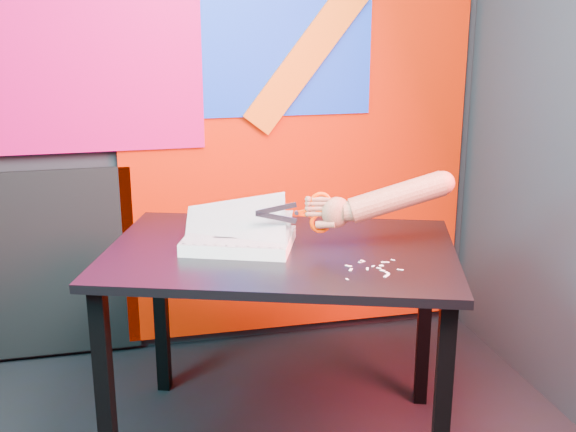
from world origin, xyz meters
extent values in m
cube|color=#252629|center=(0.00, 1.50, 1.35)|extent=(3.00, 0.01, 2.70)
cube|color=red|center=(0.65, 1.47, 0.85)|extent=(1.60, 0.02, 1.60)
cube|color=blue|center=(0.55, 1.46, 1.45)|extent=(0.85, 0.02, 0.75)
cube|color=#CD0556|center=(-0.25, 1.45, 1.35)|extent=(0.95, 0.02, 0.80)
cube|color=#F25911|center=(0.85, 1.44, 1.55)|extent=(0.91, 0.02, 1.11)
cube|color=black|center=(-0.23, 0.46, 0.36)|extent=(0.06, 0.06, 0.72)
cube|color=black|center=(-0.01, 1.09, 0.36)|extent=(0.06, 0.06, 0.72)
cube|color=black|center=(0.77, 0.12, 0.36)|extent=(0.06, 0.06, 0.72)
cube|color=black|center=(0.99, 0.75, 0.36)|extent=(0.06, 0.06, 0.72)
cube|color=#242428|center=(0.38, 0.60, 0.73)|extent=(1.37, 1.12, 0.03)
cube|color=white|center=(0.24, 0.65, 0.77)|extent=(0.43, 0.37, 0.04)
cube|color=white|center=(0.24, 0.65, 0.79)|extent=(0.43, 0.37, 0.00)
cube|color=white|center=(0.24, 0.65, 0.80)|extent=(0.41, 0.36, 0.11)
cube|color=white|center=(0.23, 0.67, 0.82)|extent=(0.38, 0.33, 0.19)
cylinder|color=black|center=(0.05, 0.60, 0.79)|extent=(0.01, 0.01, 0.00)
cylinder|color=black|center=(0.08, 0.59, 0.79)|extent=(0.01, 0.01, 0.00)
cylinder|color=black|center=(0.12, 0.57, 0.79)|extent=(0.01, 0.01, 0.00)
cylinder|color=black|center=(0.15, 0.56, 0.79)|extent=(0.01, 0.01, 0.00)
cylinder|color=black|center=(0.18, 0.55, 0.79)|extent=(0.01, 0.01, 0.00)
cylinder|color=black|center=(0.22, 0.54, 0.79)|extent=(0.01, 0.01, 0.00)
cylinder|color=black|center=(0.25, 0.52, 0.79)|extent=(0.01, 0.01, 0.00)
cylinder|color=black|center=(0.28, 0.51, 0.79)|extent=(0.01, 0.01, 0.00)
cylinder|color=black|center=(0.32, 0.50, 0.79)|extent=(0.01, 0.01, 0.00)
cylinder|color=black|center=(0.35, 0.48, 0.79)|extent=(0.01, 0.01, 0.00)
cylinder|color=black|center=(0.13, 0.82, 0.79)|extent=(0.01, 0.01, 0.00)
cylinder|color=black|center=(0.17, 0.81, 0.79)|extent=(0.01, 0.01, 0.00)
cylinder|color=black|center=(0.20, 0.80, 0.79)|extent=(0.01, 0.01, 0.00)
cylinder|color=black|center=(0.24, 0.79, 0.79)|extent=(0.01, 0.01, 0.00)
cylinder|color=black|center=(0.27, 0.77, 0.79)|extent=(0.01, 0.01, 0.00)
cylinder|color=black|center=(0.30, 0.76, 0.79)|extent=(0.01, 0.01, 0.00)
cylinder|color=black|center=(0.34, 0.75, 0.79)|extent=(0.01, 0.01, 0.00)
cylinder|color=black|center=(0.37, 0.73, 0.79)|extent=(0.01, 0.01, 0.00)
cylinder|color=black|center=(0.40, 0.72, 0.79)|extent=(0.01, 0.01, 0.00)
cylinder|color=black|center=(0.44, 0.71, 0.79)|extent=(0.01, 0.01, 0.00)
cube|color=black|center=(0.18, 0.73, 0.79)|extent=(0.07, 0.03, 0.00)
cube|color=black|center=(0.27, 0.67, 0.79)|extent=(0.05, 0.03, 0.00)
cube|color=black|center=(0.19, 0.63, 0.79)|extent=(0.08, 0.04, 0.00)
cube|color=#B1B2C5|center=(0.36, 0.59, 0.90)|extent=(0.14, 0.03, 0.05)
cube|color=#B1B2C5|center=(0.36, 0.59, 0.87)|extent=(0.14, 0.03, 0.05)
cylinder|color=#B1B2C5|center=(0.43, 0.57, 0.88)|extent=(0.02, 0.01, 0.01)
cube|color=#EE3200|center=(0.45, 0.57, 0.88)|extent=(0.05, 0.02, 0.02)
cube|color=#EE3200|center=(0.45, 0.57, 0.89)|extent=(0.05, 0.02, 0.02)
torus|color=#EE3200|center=(0.51, 0.56, 0.92)|extent=(0.07, 0.03, 0.07)
torus|color=#EE3200|center=(0.51, 0.56, 0.85)|extent=(0.07, 0.03, 0.07)
ellipsoid|color=#A26E53|center=(0.56, 0.55, 0.88)|extent=(0.10, 0.06, 0.11)
cylinder|color=#A26E53|center=(0.51, 0.56, 0.88)|extent=(0.08, 0.03, 0.02)
cylinder|color=#A26E53|center=(0.51, 0.56, 0.90)|extent=(0.08, 0.03, 0.02)
cylinder|color=#A26E53|center=(0.51, 0.56, 0.91)|extent=(0.07, 0.03, 0.02)
cylinder|color=#A26E53|center=(0.51, 0.56, 0.93)|extent=(0.06, 0.03, 0.02)
cylinder|color=#A26E53|center=(0.52, 0.54, 0.84)|extent=(0.07, 0.05, 0.03)
cylinder|color=#A26E53|center=(0.61, 0.54, 0.89)|extent=(0.07, 0.08, 0.07)
cylinder|color=#A26E53|center=(0.75, 0.51, 0.93)|extent=(0.34, 0.15, 0.18)
sphere|color=#A26E53|center=(0.90, 0.48, 0.98)|extent=(0.08, 0.08, 0.08)
cube|color=silver|center=(0.65, 0.37, 0.75)|extent=(0.02, 0.01, 0.00)
cube|color=silver|center=(0.60, 0.42, 0.75)|extent=(0.02, 0.02, 0.00)
cube|color=silver|center=(0.63, 0.37, 0.75)|extent=(0.01, 0.01, 0.00)
cube|color=silver|center=(0.71, 0.41, 0.75)|extent=(0.01, 0.01, 0.00)
cube|color=silver|center=(0.70, 0.32, 0.75)|extent=(0.02, 0.01, 0.00)
cube|color=silver|center=(0.64, 0.32, 0.75)|extent=(0.02, 0.02, 0.00)
cube|color=silver|center=(0.68, 0.39, 0.75)|extent=(0.03, 0.01, 0.00)
cube|color=silver|center=(0.65, 0.30, 0.75)|extent=(0.01, 0.02, 0.00)
cube|color=silver|center=(0.55, 0.35, 0.75)|extent=(0.02, 0.02, 0.00)
cube|color=silver|center=(0.55, 0.39, 0.75)|extent=(0.02, 0.02, 0.00)
cube|color=silver|center=(0.51, 0.28, 0.75)|extent=(0.01, 0.01, 0.00)
cube|color=silver|center=(0.60, 0.35, 0.75)|extent=(0.01, 0.02, 0.00)
cube|color=silver|center=(0.60, 0.42, 0.75)|extent=(0.03, 0.02, 0.00)
cube|color=silver|center=(0.64, 0.35, 0.75)|extent=(0.02, 0.02, 0.00)
cube|color=silver|center=(0.64, 0.28, 0.75)|extent=(0.03, 0.03, 0.00)
camera|label=1|loc=(-0.12, -1.66, 1.55)|focal=45.00mm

